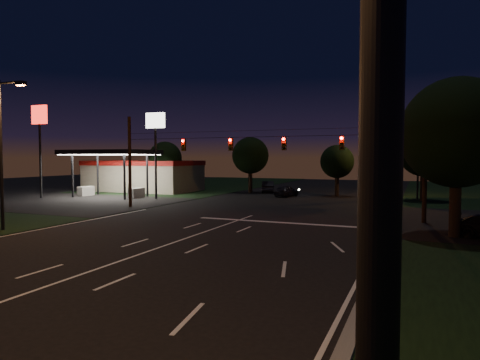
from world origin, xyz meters
The scene contains 21 objects.
ground centered at (0.00, 0.00, 0.00)m, with size 140.00×140.00×0.00m, color black.
cross_street_left centered at (-20.00, 16.00, 0.00)m, with size 20.00×16.00×0.02m, color black.
edge_line_right centered at (9.70, -6.00, 0.01)m, with size 0.14×40.00×0.01m, color silver.
center_line centered at (0.00, -6.00, 0.01)m, with size 0.14×40.00×0.01m, color silver.
stop_bar centered at (3.00, 11.50, 0.01)m, with size 12.00×0.50×0.01m, color silver.
utility_pole_right centered at (12.00, 15.00, 0.00)m, with size 0.30×0.30×9.00m, color black.
utility_pole_left centered at (-12.00, 15.00, 0.00)m, with size 0.28×0.28×8.00m, color black.
signal_span centered at (0.00, 14.96, 5.50)m, with size 24.00×0.40×1.56m.
gas_station centered at (-21.86, 30.39, 2.38)m, with size 14.20×16.10×5.25m.
pole_sign_left_near centered at (-14.00, 22.00, 6.98)m, with size 2.20×0.30×9.10m.
pole_sign_left_far centered at (-26.00, 18.00, 7.61)m, with size 2.00×0.30×10.00m.
pole_sign_right centered at (8.00, 30.00, 6.24)m, with size 1.80×0.30×8.40m.
street_light_left centered at (-11.24, 2.00, 5.24)m, with size 2.20×0.35×9.00m.
street_light_right_far centered at (11.24, 32.00, 5.24)m, with size 2.20×0.35×9.00m.
tree_right_near centered at (13.53, 10.17, 5.68)m, with size 6.00×6.00×8.76m.
tree_far_a centered at (-17.98, 30.12, 4.26)m, with size 4.20×4.20×6.42m.
tree_far_b centered at (-7.98, 34.13, 4.61)m, with size 4.60×4.60×6.98m.
tree_far_c centered at (3.02, 33.10, 3.90)m, with size 3.80×3.80×5.86m.
tree_far_d centered at (12.02, 31.13, 4.83)m, with size 4.80×4.80×7.30m.
car_oncoming_a centered at (-2.17, 30.25, 0.64)m, with size 1.52×3.78×1.29m, color black.
car_oncoming_b centered at (-6.04, 35.13, 0.71)m, with size 1.50×4.30×1.42m, color black.
Camera 1 is at (11.67, -16.06, 4.40)m, focal length 32.00 mm.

